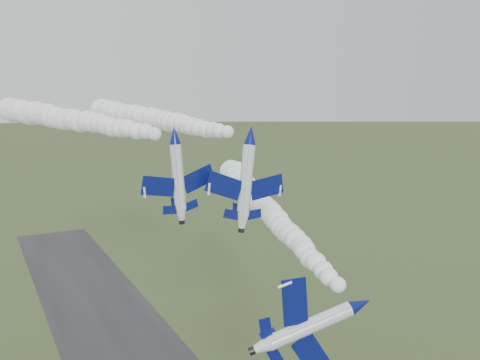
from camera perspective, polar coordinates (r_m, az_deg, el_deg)
The scene contains 6 objects.
jet_lead at distance 56.41m, azimuth 12.78°, elevation -12.83°, with size 6.08×13.21×10.46m.
smoke_trail_jet_lead at distance 89.15m, azimuth 2.86°, elevation -3.03°, with size 5.14×67.11×5.14m, color white, non-canonical shape.
jet_pair_left at distance 65.89m, azimuth -6.96°, elevation 4.78°, with size 10.42×12.34×3.08m.
smoke_trail_jet_pair_left at distance 100.54m, azimuth -18.35°, elevation 6.28°, with size 5.12×70.62×5.12m, color white, non-canonical shape.
jet_pair_right at distance 70.06m, azimuth 1.18°, elevation 4.84°, with size 11.87×14.27×3.57m.
smoke_trail_jet_pair_right at distance 102.49m, azimuth -9.65°, elevation 6.47°, with size 5.26×65.00×5.26m, color white, non-canonical shape.
Camera 1 is at (-24.88, -44.19, 51.15)m, focal length 40.00 mm.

